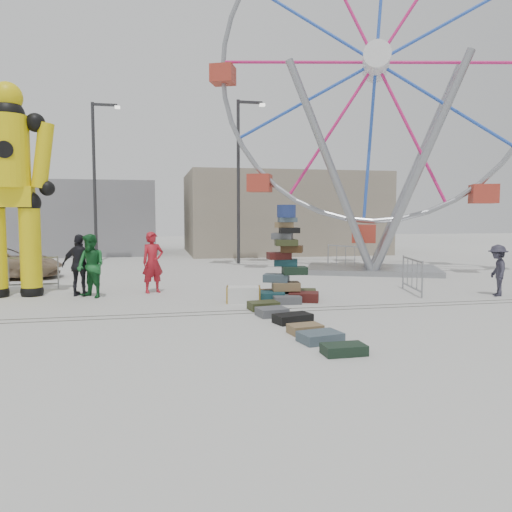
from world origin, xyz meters
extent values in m
plane|color=#9E9E99|center=(0.00, 0.00, 0.00)|extent=(90.00, 90.00, 0.00)
cube|color=#47443F|center=(0.00, 0.60, 0.00)|extent=(40.00, 0.04, 0.01)
cube|color=#47443F|center=(0.00, 1.00, 0.00)|extent=(40.00, 0.04, 0.01)
cube|color=gray|center=(7.00, 20.00, 2.50)|extent=(12.00, 8.00, 5.00)
cube|color=gray|center=(-6.00, 22.00, 2.20)|extent=(10.00, 8.00, 4.40)
cylinder|color=#2D2D30|center=(3.00, 13.00, 4.00)|extent=(0.16, 0.16, 8.00)
cube|color=#2D2D30|center=(3.60, 13.00, 7.90)|extent=(1.20, 0.15, 0.12)
cube|color=silver|center=(4.20, 13.00, 7.80)|extent=(0.25, 0.25, 0.12)
cylinder|color=#2D2D30|center=(-4.00, 15.00, 4.00)|extent=(0.16, 0.16, 8.00)
cube|color=#2D2D30|center=(-3.40, 15.00, 7.90)|extent=(1.20, 0.15, 0.12)
cube|color=silver|center=(-2.80, 15.00, 7.80)|extent=(0.25, 0.25, 0.12)
cube|color=#174047|center=(2.01, 2.17, 0.14)|extent=(0.97, 0.74, 0.29)
cube|color=#471513|center=(2.98, 1.96, 0.13)|extent=(0.98, 0.83, 0.27)
cube|color=#432A15|center=(2.12, 2.71, 0.12)|extent=(0.78, 0.54, 0.24)
cube|color=#33391C|center=(3.10, 2.50, 0.13)|extent=(0.92, 0.75, 0.27)
cube|color=#53555A|center=(2.42, 1.74, 0.11)|extent=(0.78, 0.55, 0.22)
cube|color=black|center=(2.66, 2.82, 0.12)|extent=(0.85, 0.70, 0.24)
cube|color=olive|center=(2.53, 2.23, 0.41)|extent=(0.84, 0.63, 0.24)
cube|color=#43545F|center=(2.27, 2.32, 0.64)|extent=(0.84, 0.73, 0.22)
cube|color=black|center=(2.76, 2.15, 0.86)|extent=(0.73, 0.53, 0.22)
cube|color=#174047|center=(2.56, 2.39, 1.07)|extent=(0.76, 0.60, 0.20)
cube|color=#471513|center=(2.36, 2.38, 1.27)|extent=(0.65, 0.46, 0.20)
cube|color=#432A15|center=(2.70, 2.24, 1.47)|extent=(0.72, 0.61, 0.20)
cube|color=#33391C|center=(2.52, 2.17, 1.66)|extent=(0.66, 0.49, 0.18)
cube|color=#53555A|center=(2.44, 2.34, 1.84)|extent=(0.69, 0.60, 0.18)
cube|color=black|center=(2.62, 2.21, 2.00)|extent=(0.58, 0.42, 0.15)
cube|color=olive|center=(2.49, 2.29, 2.16)|extent=(0.61, 0.50, 0.15)
cube|color=#43545F|center=(2.55, 2.19, 2.30)|extent=(0.52, 0.35, 0.13)
cylinder|color=navy|center=(2.53, 2.23, 2.55)|extent=(0.53, 0.53, 0.35)
sphere|color=black|center=(-4.77, 4.57, 0.13)|extent=(0.66, 0.66, 0.66)
cylinder|color=yellow|center=(-4.77, 4.57, 1.40)|extent=(0.61, 0.61, 2.79)
sphere|color=black|center=(-4.77, 4.57, 2.79)|extent=(0.70, 0.70, 0.70)
cube|color=yellow|center=(-5.25, 4.55, 2.97)|extent=(1.24, 0.73, 0.61)
cylinder|color=yellow|center=(-5.25, 4.55, 4.28)|extent=(1.13, 1.13, 2.10)
sphere|color=black|center=(-5.25, 4.55, 5.33)|extent=(0.96, 0.96, 0.96)
sphere|color=yellow|center=(-5.25, 4.55, 5.85)|extent=(0.87, 0.87, 0.87)
sphere|color=black|center=(-4.51, 4.57, 5.15)|extent=(0.56, 0.56, 0.56)
cylinder|color=yellow|center=(-4.33, 4.58, 4.19)|extent=(0.73, 0.48, 1.97)
sphere|color=black|center=(-4.25, 4.58, 3.23)|extent=(0.45, 0.45, 0.45)
cube|color=gray|center=(7.93, 8.20, 0.11)|extent=(6.26, 5.10, 0.22)
cylinder|color=gray|center=(5.95, 7.97, 4.34)|extent=(3.60, 1.76, 8.79)
cylinder|color=gray|center=(9.15, 6.63, 4.34)|extent=(3.60, 1.76, 8.79)
cylinder|color=gray|center=(6.71, 9.77, 4.34)|extent=(3.60, 1.76, 8.79)
cylinder|color=gray|center=(9.91, 8.43, 4.34)|extent=(3.60, 1.76, 8.79)
cylinder|color=white|center=(7.93, 8.20, 8.67)|extent=(1.92, 2.62, 1.08)
torus|color=gray|center=(7.93, 8.20, 8.67)|extent=(12.28, 5.32, 13.23)
cube|color=#A53123|center=(7.93, 8.20, 1.63)|extent=(1.28, 1.28, 0.76)
cube|color=silver|center=(1.28, 2.15, 0.22)|extent=(1.02, 0.70, 0.44)
cube|color=#33391C|center=(1.60, 1.00, 0.11)|extent=(0.81, 0.61, 0.21)
cube|color=#53555A|center=(1.62, 0.17, 0.10)|extent=(0.78, 0.68, 0.20)
cube|color=black|center=(1.91, -0.65, 0.10)|extent=(0.95, 0.70, 0.21)
cube|color=olive|center=(1.88, -1.69, 0.10)|extent=(0.73, 0.56, 0.19)
cube|color=#43545F|center=(1.96, -2.42, 0.10)|extent=(0.89, 0.71, 0.20)
cube|color=black|center=(2.08, -3.31, 0.09)|extent=(0.77, 0.47, 0.19)
imported|color=maroon|center=(-1.18, 4.43, 0.96)|extent=(0.82, 0.69, 1.91)
imported|color=#165B27|center=(-2.97, 3.86, 0.94)|extent=(1.15, 1.15, 1.88)
imported|color=black|center=(-3.32, 4.22, 0.93)|extent=(1.17, 0.72, 1.86)
imported|color=#282734|center=(8.99, 1.73, 0.77)|extent=(0.93, 1.15, 1.55)
imported|color=#8E765C|center=(-6.83, 9.00, 0.60)|extent=(4.36, 2.04, 1.21)
camera|label=1|loc=(-1.17, -11.40, 2.46)|focal=35.00mm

